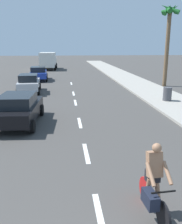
{
  "coord_description": "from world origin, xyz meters",
  "views": [
    {
      "loc": [
        -0.75,
        -1.52,
        3.94
      ],
      "look_at": [
        0.38,
        8.89,
        1.1
      ],
      "focal_mm": 39.53,
      "sensor_mm": 36.0,
      "label": 1
    }
  ],
  "objects_px": {
    "parked_car_blue": "(39,73)",
    "trash_bin_far": "(167,94)",
    "parked_car_black": "(19,108)",
    "delivery_truck": "(48,60)",
    "palm_tree_far": "(169,24)",
    "cyclist": "(153,184)",
    "parked_car_silver": "(29,83)"
  },
  "relations": [
    {
      "from": "parked_car_blue",
      "to": "trash_bin_far",
      "type": "height_order",
      "value": "parked_car_blue"
    },
    {
      "from": "parked_car_black",
      "to": "delivery_truck",
      "type": "distance_m",
      "value": 29.95
    },
    {
      "from": "parked_car_black",
      "to": "parked_car_blue",
      "type": "height_order",
      "value": "same"
    },
    {
      "from": "parked_car_blue",
      "to": "palm_tree_far",
      "type": "distance_m",
      "value": 14.92
    },
    {
      "from": "palm_tree_far",
      "to": "parked_car_black",
      "type": "bearing_deg",
      "value": -138.18
    },
    {
      "from": "parked_car_blue",
      "to": "delivery_truck",
      "type": "bearing_deg",
      "value": 85.21
    },
    {
      "from": "cyclist",
      "to": "delivery_truck",
      "type": "height_order",
      "value": "delivery_truck"
    },
    {
      "from": "cyclist",
      "to": "delivery_truck",
      "type": "bearing_deg",
      "value": -86.92
    },
    {
      "from": "cyclist",
      "to": "parked_car_blue",
      "type": "height_order",
      "value": "cyclist"
    },
    {
      "from": "delivery_truck",
      "to": "trash_bin_far",
      "type": "distance_m",
      "value": 27.8
    },
    {
      "from": "parked_car_blue",
      "to": "delivery_truck",
      "type": "relative_size",
      "value": 0.71
    },
    {
      "from": "delivery_truck",
      "to": "palm_tree_far",
      "type": "relative_size",
      "value": 0.8
    },
    {
      "from": "cyclist",
      "to": "trash_bin_far",
      "type": "xyz_separation_m",
      "value": [
        5.25,
        11.57,
        -0.22
      ]
    },
    {
      "from": "trash_bin_far",
      "to": "parked_car_blue",
      "type": "bearing_deg",
      "value": 128.61
    },
    {
      "from": "trash_bin_far",
      "to": "delivery_truck",
      "type": "bearing_deg",
      "value": 110.64
    },
    {
      "from": "parked_car_blue",
      "to": "trash_bin_far",
      "type": "relative_size",
      "value": 4.74
    },
    {
      "from": "cyclist",
      "to": "parked_car_blue",
      "type": "distance_m",
      "value": 24.8
    },
    {
      "from": "parked_car_black",
      "to": "delivery_truck",
      "type": "relative_size",
      "value": 0.71
    },
    {
      "from": "parked_car_black",
      "to": "palm_tree_far",
      "type": "xyz_separation_m",
      "value": [
        12.26,
        10.97,
        5.0
      ]
    },
    {
      "from": "cyclist",
      "to": "palm_tree_far",
      "type": "height_order",
      "value": "palm_tree_far"
    },
    {
      "from": "parked_car_silver",
      "to": "parked_car_black",
      "type": "bearing_deg",
      "value": -88.87
    },
    {
      "from": "parked_car_blue",
      "to": "trash_bin_far",
      "type": "xyz_separation_m",
      "value": [
        10.17,
        -12.73,
        -0.23
      ]
    },
    {
      "from": "parked_car_silver",
      "to": "palm_tree_far",
      "type": "bearing_deg",
      "value": 5.79
    },
    {
      "from": "parked_car_blue",
      "to": "trash_bin_far",
      "type": "distance_m",
      "value": 16.3
    },
    {
      "from": "parked_car_black",
      "to": "parked_car_blue",
      "type": "distance_m",
      "value": 16.68
    },
    {
      "from": "parked_car_silver",
      "to": "parked_car_blue",
      "type": "relative_size",
      "value": 0.91
    },
    {
      "from": "cyclist",
      "to": "delivery_truck",
      "type": "xyz_separation_m",
      "value": [
        -4.55,
        37.58,
        0.67
      ]
    },
    {
      "from": "cyclist",
      "to": "delivery_truck",
      "type": "distance_m",
      "value": 37.86
    },
    {
      "from": "parked_car_black",
      "to": "trash_bin_far",
      "type": "xyz_separation_m",
      "value": [
        9.58,
        3.93,
        -0.23
      ]
    },
    {
      "from": "parked_car_blue",
      "to": "cyclist",
      "type": "bearing_deg",
      "value": -81.74
    },
    {
      "from": "parked_car_silver",
      "to": "parked_car_blue",
      "type": "bearing_deg",
      "value": 86.29
    },
    {
      "from": "palm_tree_far",
      "to": "trash_bin_far",
      "type": "distance_m",
      "value": 9.17
    }
  ]
}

